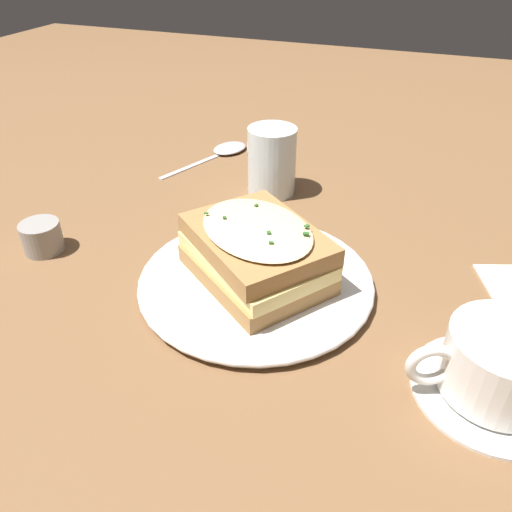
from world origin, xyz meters
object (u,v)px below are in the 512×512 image
Objects in this scene: dinner_plate at (256,281)px; teacup_with_saucer at (498,368)px; spoon at (226,150)px; condiment_pot at (41,237)px; water_glass at (272,161)px; sandwich at (256,252)px.

teacup_with_saucer is at bearing -15.62° from dinner_plate.
condiment_pot is at bearing -81.79° from spoon.
water_glass reaches higher than teacup_with_saucer.
sandwich is 0.24m from teacup_with_saucer.
water_glass reaches higher than dinner_plate.
water_glass is at bearing 49.88° from condiment_pot.
dinner_plate is 1.41× the size of spoon.
teacup_with_saucer is 0.49m from condiment_pot.
dinner_plate is 2.66× the size of water_glass.
spoon is (-0.18, 0.32, -0.04)m from sandwich.
spoon is at bearing 118.87° from sandwich.
teacup_with_saucer is at bearing -15.85° from sandwich.
teacup_with_saucer is 0.56m from spoon.
teacup_with_saucer is (0.23, -0.06, 0.02)m from dinner_plate.
condiment_pot is (-0.49, 0.04, -0.01)m from teacup_with_saucer.
sandwich is 0.22m from water_glass.
spoon is at bearing 118.80° from dinner_plate.
water_glass reaches higher than sandwich.
sandwich reaches higher than teacup_with_saucer.
teacup_with_saucer is at bearing -4.73° from condiment_pot.
condiment_pot is (-0.26, -0.02, 0.01)m from dinner_plate.
sandwich is 1.30× the size of teacup_with_saucer.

